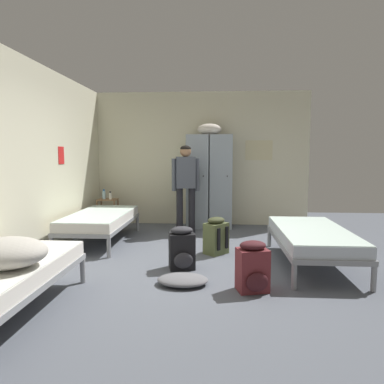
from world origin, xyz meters
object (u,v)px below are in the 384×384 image
bed_left_rear (100,219)px  backpack_olive (216,236)px  bedding_heap (6,253)px  person_traveler (186,181)px  lotion_bottle (110,196)px  backpack_maroon (253,268)px  water_bottle (104,195)px  shelf_unit (108,210)px  clothes_pile_grey (183,280)px  backpack_black (182,249)px  bed_right (312,237)px  locker_bank (209,179)px

bed_left_rear → backpack_olive: (1.93, -0.59, -0.12)m
bedding_heap → bed_left_rear: bearing=92.6°
person_traveler → lotion_bottle: (-1.55, 0.41, -0.34)m
backpack_maroon → water_bottle: bearing=129.1°
water_bottle → lotion_bottle: 0.16m
shelf_unit → clothes_pile_grey: (1.82, -3.12, -0.29)m
person_traveler → shelf_unit: bearing=164.5°
bed_left_rear → shelf_unit: bearing=101.5°
shelf_unit → backpack_black: (1.76, -2.56, -0.09)m
backpack_maroon → backpack_olive: 1.50m
bed_left_rear → lotion_bottle: bearing=98.6°
bed_left_rear → backpack_maroon: (2.34, -2.04, -0.12)m
bed_right → water_bottle: water_bottle is taller
backpack_maroon → bedding_heap: bearing=-158.9°
backpack_maroon → clothes_pile_grey: 0.81m
shelf_unit → backpack_olive: bearing=-39.8°
shelf_unit → person_traveler: bearing=-15.5°
backpack_black → bedding_heap: bearing=-131.4°
bed_right → locker_bank: bearing=120.4°
backpack_olive → bed_right: bearing=-19.5°
water_bottle → lotion_bottle: water_bottle is taller
lotion_bottle → backpack_olive: 2.79m
person_traveler → backpack_black: (0.13, -2.11, -0.72)m
water_bottle → clothes_pile_grey: bearing=-58.9°
person_traveler → clothes_pile_grey: bearing=-85.8°
water_bottle → backpack_olive: 2.94m
bed_right → backpack_olive: 1.36m
locker_bank → shelf_unit: bearing=-176.0°
bedding_heap → backpack_olive: size_ratio=1.27×
water_bottle → backpack_black: 3.19m
backpack_maroon → backpack_olive: (-0.40, 1.45, 0.00)m
shelf_unit → backpack_maroon: (2.59, -3.26, -0.09)m
water_bottle → locker_bank: bearing=3.3°
bed_left_rear → backpack_black: backpack_black is taller
bedding_heap → backpack_olive: (1.80, 2.30, -0.36)m
water_bottle → bed_right: bearing=-32.9°
backpack_maroon → backpack_black: 1.09m
person_traveler → clothes_pile_grey: (0.20, -2.67, -0.93)m
shelf_unit → clothes_pile_grey: shelf_unit is taller
backpack_maroon → backpack_olive: size_ratio=1.00×
shelf_unit → bed_right: size_ratio=0.30×
backpack_black → backpack_olive: (0.43, 0.74, 0.00)m
water_bottle → backpack_black: bearing=-54.5°
bedding_heap → backpack_maroon: 2.39m
clothes_pile_grey → shelf_unit: bearing=120.2°
person_traveler → backpack_maroon: size_ratio=2.96×
bed_right → lotion_bottle: size_ratio=11.93×
lotion_bottle → water_bottle: bearing=158.2°
bedding_heap → clothes_pile_grey: size_ratio=1.20×
bed_left_rear → person_traveler: size_ratio=1.17×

